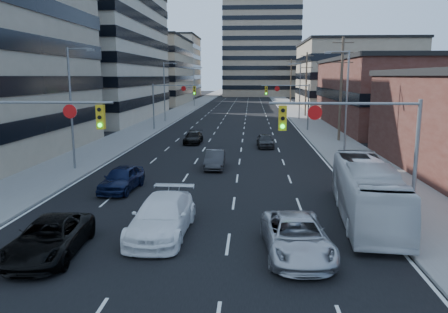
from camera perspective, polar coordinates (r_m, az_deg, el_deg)
road_surface at (r=141.58m, az=2.46°, el=7.63°), size 18.00×300.00×0.02m
sidewalk_left at (r=142.26m, az=-2.22°, el=7.67°), size 5.00×300.00×0.15m
sidewalk_right at (r=141.82m, az=7.15°, el=7.59°), size 5.00×300.00×0.15m
office_left_mid at (r=77.63m, az=-19.68°, el=15.06°), size 26.00×34.00×28.00m
office_left_far at (r=114.54m, az=-10.12°, el=10.81°), size 20.00×30.00×16.00m
storefront_right_mid at (r=65.02m, az=22.86°, el=7.47°), size 20.00×30.00×9.00m
office_right_far at (r=101.85m, az=16.44°, el=10.05°), size 22.00×28.00×14.00m
apartment_tower at (r=162.91m, az=4.91°, el=18.19°), size 26.00×26.00×58.00m
bg_block_left at (r=154.49m, az=-8.09°, el=11.48°), size 24.00×24.00×20.00m
bg_block_right at (r=144.39m, az=15.47°, el=9.70°), size 22.00×22.00×12.00m
signal_near_left at (r=22.04m, az=-23.97°, el=2.65°), size 6.59×0.33×6.00m
signal_near_right at (r=20.12m, az=17.17°, el=2.42°), size 6.59×0.33×6.00m
signal_far_left at (r=57.39m, az=-6.96°, el=7.71°), size 6.09×0.33×6.00m
signal_far_right at (r=56.66m, az=8.65°, el=7.64°), size 6.09×0.33×6.00m
utility_pole_block at (r=48.34m, az=15.04°, el=8.69°), size 2.20×0.28×11.00m
utility_pole_midblock at (r=77.97m, az=10.68°, el=9.40°), size 2.20×0.28×11.00m
utility_pole_distant at (r=107.81m, az=8.72°, el=9.70°), size 2.20×0.28×11.00m
streetlight_left_near at (r=34.04m, az=-19.13°, el=6.65°), size 2.03×0.22×9.00m
streetlight_left_mid at (r=67.68m, az=-7.66°, el=8.74°), size 2.03×0.22×9.00m
streetlight_left_far at (r=102.23m, az=-3.84°, el=9.36°), size 2.03×0.22×9.00m
streetlight_right_near at (r=37.22m, az=15.49°, el=7.12°), size 2.03×0.22×9.00m
streetlight_right_far at (r=71.81m, az=9.76°, el=8.78°), size 2.03×0.22×9.00m
black_pickup at (r=18.72m, az=-21.86°, el=-9.86°), size 2.71×5.30×1.43m
white_van at (r=19.73m, az=-8.08°, el=-7.75°), size 2.54×5.91×1.70m
silver_suv at (r=17.72m, az=9.44°, el=-10.27°), size 2.81×5.52×1.49m
transit_bus at (r=22.51m, az=18.13°, el=-4.38°), size 3.35×10.34×2.83m
sedan_blue at (r=27.62m, az=-13.20°, el=-2.82°), size 2.16×4.63×1.53m
sedan_grey_center at (r=33.43m, az=-1.20°, el=-0.41°), size 1.49×4.12×1.35m
sedan_black_far at (r=45.89m, az=-4.03°, el=2.46°), size 1.81×4.27×1.23m
sedan_grey_right at (r=43.52m, az=5.40°, el=2.08°), size 1.79×3.99×1.33m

